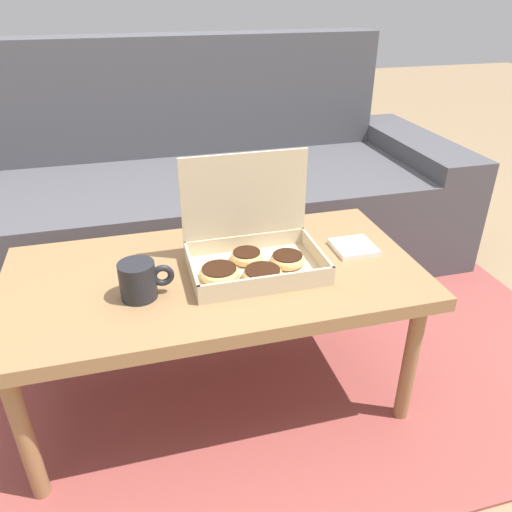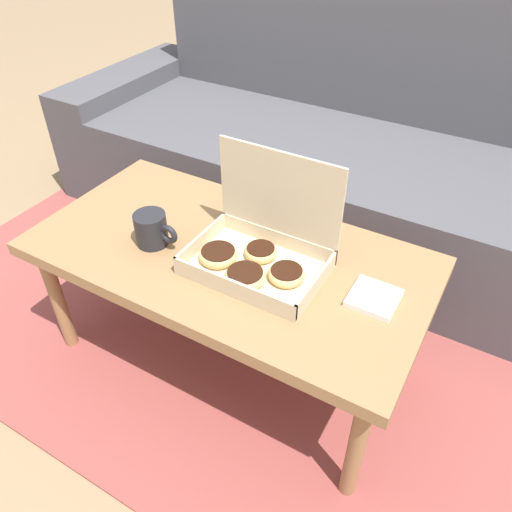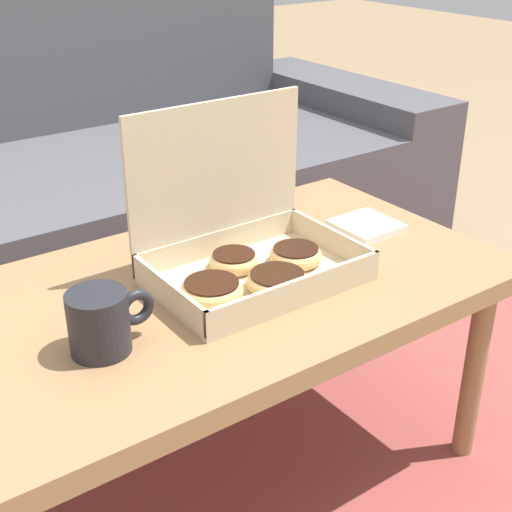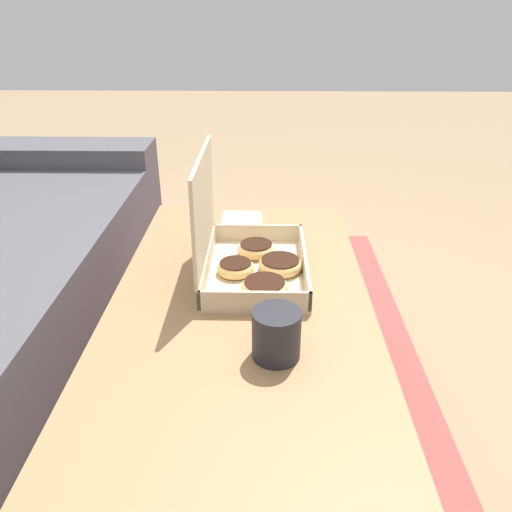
{
  "view_description": "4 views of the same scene",
  "coord_description": "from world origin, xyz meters",
  "px_view_note": "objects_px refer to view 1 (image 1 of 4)",
  "views": [
    {
      "loc": [
        -0.2,
        -1.29,
        1.18
      ],
      "look_at": [
        0.11,
        -0.13,
        0.52
      ],
      "focal_mm": 35.0,
      "sensor_mm": 36.0,
      "label": 1
    },
    {
      "loc": [
        0.63,
        -1.03,
        1.36
      ],
      "look_at": [
        0.11,
        -0.13,
        0.52
      ],
      "focal_mm": 35.0,
      "sensor_mm": 36.0,
      "label": 2
    },
    {
      "loc": [
        -0.55,
        -1.05,
        1.08
      ],
      "look_at": [
        0.11,
        -0.13,
        0.52
      ],
      "focal_mm": 50.0,
      "sensor_mm": 36.0,
      "label": 3
    },
    {
      "loc": [
        -0.98,
        -0.15,
        1.08
      ],
      "look_at": [
        0.11,
        -0.13,
        0.52
      ],
      "focal_mm": 35.0,
      "sensor_mm": 36.0,
      "label": 4
    }
  ],
  "objects_px": {
    "coffee_table": "(215,285)",
    "pastry_box": "(252,252)",
    "couch": "(176,197)",
    "coffee_mug": "(139,280)"
  },
  "relations": [
    {
      "from": "coffee_table",
      "to": "coffee_mug",
      "type": "xyz_separation_m",
      "value": [
        -0.21,
        -0.08,
        0.09
      ]
    },
    {
      "from": "coffee_table",
      "to": "pastry_box",
      "type": "bearing_deg",
      "value": -7.94
    },
    {
      "from": "coffee_table",
      "to": "pastry_box",
      "type": "height_order",
      "value": "pastry_box"
    },
    {
      "from": "coffee_table",
      "to": "pastry_box",
      "type": "relative_size",
      "value": 3.16
    },
    {
      "from": "coffee_table",
      "to": "coffee_mug",
      "type": "distance_m",
      "value": 0.24
    },
    {
      "from": "couch",
      "to": "pastry_box",
      "type": "relative_size",
      "value": 6.96
    },
    {
      "from": "couch",
      "to": "coffee_table",
      "type": "bearing_deg",
      "value": -90.0
    },
    {
      "from": "couch",
      "to": "pastry_box",
      "type": "height_order",
      "value": "couch"
    },
    {
      "from": "couch",
      "to": "coffee_mug",
      "type": "height_order",
      "value": "couch"
    },
    {
      "from": "coffee_table",
      "to": "pastry_box",
      "type": "xyz_separation_m",
      "value": [
        0.11,
        -0.02,
        0.1
      ]
    }
  ]
}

